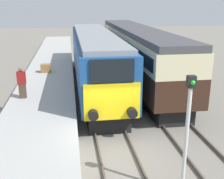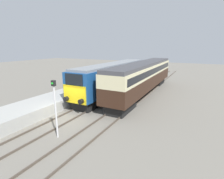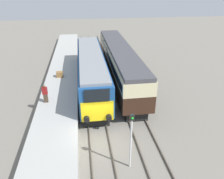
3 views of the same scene
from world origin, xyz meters
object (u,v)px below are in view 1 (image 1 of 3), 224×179
Objects in this scene: locomotive at (95,58)px; passenger_carriage at (137,49)px; luggage_crate at (46,68)px; signal_post at (187,127)px; person_on_platform at (22,83)px.

passenger_carriage reaches higher than locomotive.
locomotive is 0.87× the size of passenger_carriage.
passenger_carriage is 26.48× the size of luggage_crate.
locomotive is at bearing 98.16° from signal_post.
locomotive is at bearing -151.74° from passenger_carriage.
locomotive is 11.98m from signal_post.
signal_post is 14.30m from luggage_crate.
passenger_carriage reaches higher than person_on_platform.
luggage_crate is (0.80, 5.72, -0.53)m from person_on_platform.
passenger_carriage is 11.05× the size of person_on_platform.
signal_post is at bearing -81.84° from locomotive.
luggage_crate is at bearing 111.48° from signal_post.
locomotive reaches higher than luggage_crate.
locomotive is 4.08× the size of signal_post.
passenger_carriage is at bearing 38.48° from person_on_platform.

